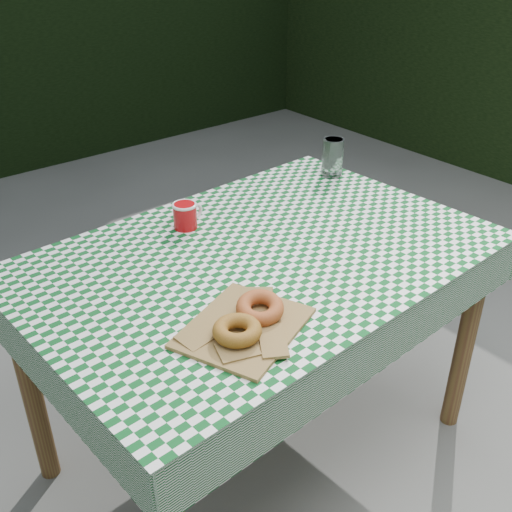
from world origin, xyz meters
The scene contains 8 objects.
ground centered at (0.00, 0.00, 0.00)m, with size 60.00×60.00×0.00m, color #51514C.
table centered at (0.12, -0.08, 0.38)m, with size 1.29×0.86×0.75m, color brown.
tablecloth centered at (0.12, -0.08, 0.75)m, with size 1.31×0.88×0.01m, color #0B4C1C.
paper_bag centered at (-0.13, -0.33, 0.76)m, with size 0.29×0.23×0.02m, color #9B7843.
bagel_front centered at (-0.17, -0.36, 0.79)m, with size 0.11×0.11×0.03m, color olive.
bagel_back centered at (-0.08, -0.32, 0.79)m, with size 0.11×0.11×0.04m, color #A45022.
coffee_mug centered at (0.05, 0.18, 0.80)m, with size 0.14×0.14×0.08m, color #AA0A0F, non-canonical shape.
drinking_glass centered at (0.68, 0.20, 0.82)m, with size 0.07×0.07×0.14m, color silver.
Camera 1 is at (-0.81, -1.20, 1.59)m, focal length 42.29 mm.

